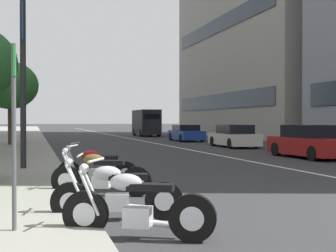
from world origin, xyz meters
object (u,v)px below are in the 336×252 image
Objects in this scene: motorcycle_under_tarp at (100,176)px; car_lead_in_lane at (310,143)px; street_lamp_with_banners at (34,0)px; motorcycle_far_end_row at (116,195)px; parking_sign_by_curb at (14,118)px; car_mid_block_traffic at (234,137)px; street_tree_mid_sidewalk at (10,85)px; motorcycle_by_sign_pole at (136,209)px; delivery_van_ahead at (146,122)px; motorcycle_second_in_row at (96,170)px; car_approaching_light at (186,133)px.

motorcycle_under_tarp is 12.60m from car_lead_in_lane.
motorcycle_far_end_row is at bearing -170.38° from street_lamp_with_banners.
car_lead_in_lane is at bearing -47.87° from parking_sign_by_curb.
car_mid_block_traffic is 0.90× the size of street_tree_mid_sidewalk.
delivery_van_ahead is at bearing -76.72° from motorcycle_by_sign_pole.
motorcycle_second_in_row is 0.44× the size of car_approaching_light.
car_approaching_light is (26.47, -10.25, 0.20)m from motorcycle_far_end_row.
motorcycle_far_end_row is at bearing 110.51° from motorcycle_second_in_row.
street_tree_mid_sidewalk reaches higher than motorcycle_second_in_row.
car_mid_block_traffic is at bearing -177.03° from car_approaching_light.
motorcycle_far_end_row is 39.84m from delivery_van_ahead.
motorcycle_second_in_row is 18.80m from street_tree_mid_sidewalk.
street_lamp_with_banners reaches higher than motorcycle_far_end_row.
street_tree_mid_sidewalk reaches higher than motorcycle_by_sign_pole.
motorcycle_under_tarp is 20.22m from street_tree_mid_sidewalk.
car_approaching_light reaches higher than motorcycle_by_sign_pole.
car_approaching_light is at bearing 4.09° from car_mid_block_traffic.
parking_sign_by_curb reaches higher than motorcycle_second_in_row.
delivery_van_ahead is (36.06, -9.89, 1.02)m from motorcycle_under_tarp.
motorcycle_second_in_row is (1.48, -0.12, -0.01)m from motorcycle_under_tarp.
motorcycle_second_in_row is 0.38× the size of street_tree_mid_sidewalk.
parking_sign_by_curb is (-27.34, 11.80, 1.06)m from car_approaching_light.
car_lead_in_lane is at bearing -133.54° from street_tree_mid_sidewalk.
car_approaching_light is at bearing -0.66° from car_lead_in_lane.
car_approaching_light is 0.50× the size of street_lamp_with_banners.
street_tree_mid_sidewalk is at bearing 109.59° from car_approaching_light.
street_tree_mid_sidewalk is (-16.32, 12.69, 2.36)m from delivery_van_ahead.
street_lamp_with_banners is (-31.06, 11.25, 3.97)m from delivery_van_ahead.
street_tree_mid_sidewalk is (19.74, 2.81, 3.39)m from motorcycle_under_tarp.
motorcycle_under_tarp reaches higher than motorcycle_far_end_row.
street_lamp_with_banners is at bearing 161.78° from delivery_van_ahead.
car_lead_in_lane is 18.25m from street_tree_mid_sidewalk.
car_lead_in_lane reaches higher than car_approaching_light.
car_approaching_light is at bearing -23.35° from parking_sign_by_curb.
parking_sign_by_curb is at bearing -177.12° from street_tree_mid_sidewalk.
motorcycle_by_sign_pole is 2.08m from parking_sign_by_curb.
street_lamp_with_banners reaches higher than motorcycle_by_sign_pole.
motorcycle_under_tarp is at bearing -25.97° from parking_sign_by_curb.
motorcycle_by_sign_pole is at bearing 112.21° from motorcycle_under_tarp.
motorcycle_under_tarp is 0.41× the size of street_tree_mid_sidewalk.
delivery_van_ahead is 41.08m from parking_sign_by_curb.
car_lead_in_lane reaches higher than motorcycle_second_in_row.
motorcycle_second_in_row is 0.42× the size of car_mid_block_traffic.
car_mid_block_traffic is at bearing -107.73° from street_tree_mid_sidewalk.
street_tree_mid_sidewalk is (18.26, 2.92, 3.40)m from motorcycle_second_in_row.
motorcycle_second_in_row is 24.64m from car_approaching_light.
motorcycle_far_end_row is 20.84m from car_mid_block_traffic.
motorcycle_second_in_row is 11.70m from car_lead_in_lane.
car_mid_block_traffic is 0.52× the size of street_lamp_with_banners.
car_mid_block_traffic is (18.02, -10.47, 0.23)m from motorcycle_far_end_row.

